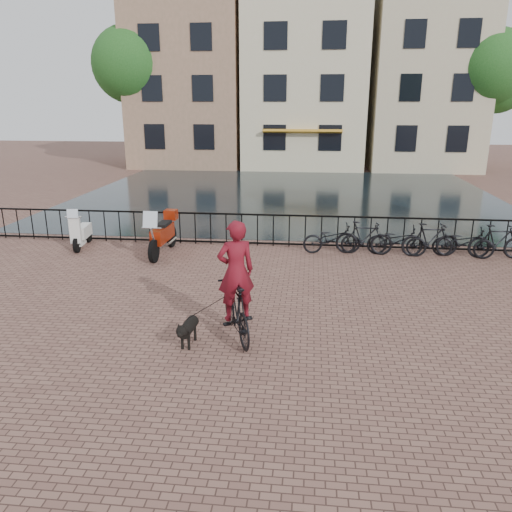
# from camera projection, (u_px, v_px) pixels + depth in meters

# --- Properties ---
(ground) EXTENTS (100.00, 100.00, 0.00)m
(ground) POSITION_uv_depth(u_px,v_px,m) (236.00, 379.00, 8.20)
(ground) COLOR brown
(ground) RESTS_ON ground
(canal_water) EXTENTS (20.00, 20.00, 0.00)m
(canal_water) POSITION_uv_depth(u_px,v_px,m) (287.00, 194.00, 24.63)
(canal_water) COLOR black
(canal_water) RESTS_ON ground
(railing) EXTENTS (20.00, 0.05, 1.02)m
(railing) POSITION_uv_depth(u_px,v_px,m) (273.00, 230.00, 15.65)
(railing) COLOR black
(railing) RESTS_ON ground
(canal_house_left) EXTENTS (7.50, 9.00, 12.80)m
(canal_house_left) POSITION_uv_depth(u_px,v_px,m) (193.00, 72.00, 35.58)
(canal_house_left) COLOR #886B4F
(canal_house_left) RESTS_ON ground
(canal_house_mid) EXTENTS (8.00, 9.50, 11.80)m
(canal_house_mid) POSITION_uv_depth(u_px,v_px,m) (305.00, 79.00, 34.90)
(canal_house_mid) COLOR beige
(canal_house_mid) RESTS_ON ground
(canal_house_right) EXTENTS (7.00, 9.00, 13.30)m
(canal_house_right) POSITION_uv_depth(u_px,v_px,m) (423.00, 67.00, 33.85)
(canal_house_right) COLOR #BFAD8E
(canal_house_right) RESTS_ON ground
(tree_far_left) EXTENTS (5.04, 5.04, 9.27)m
(tree_far_left) POSITION_uv_depth(u_px,v_px,m) (130.00, 65.00, 33.00)
(tree_far_left) COLOR black
(tree_far_left) RESTS_ON ground
(tree_far_right) EXTENTS (4.76, 4.76, 8.76)m
(tree_far_right) POSITION_uv_depth(u_px,v_px,m) (492.00, 68.00, 30.72)
(tree_far_right) COLOR black
(tree_far_right) RESTS_ON ground
(cyclist) EXTENTS (1.26, 2.04, 2.70)m
(cyclist) POSITION_uv_depth(u_px,v_px,m) (236.00, 287.00, 9.38)
(cyclist) COLOR black
(cyclist) RESTS_ON ground
(dog) EXTENTS (0.34, 0.86, 0.57)m
(dog) POSITION_uv_depth(u_px,v_px,m) (188.00, 331.00, 9.29)
(dog) COLOR black
(dog) RESTS_ON ground
(motorcycle) EXTENTS (0.59, 2.16, 1.53)m
(motorcycle) POSITION_uv_depth(u_px,v_px,m) (162.00, 229.00, 14.73)
(motorcycle) COLOR #9C230B
(motorcycle) RESTS_ON ground
(scooter) EXTENTS (0.63, 1.53, 1.38)m
(scooter) POSITION_uv_depth(u_px,v_px,m) (81.00, 226.00, 15.46)
(scooter) COLOR silver
(scooter) RESTS_ON ground
(parked_bike_0) EXTENTS (1.77, 0.79, 0.90)m
(parked_bike_0) POSITION_uv_depth(u_px,v_px,m) (332.00, 239.00, 14.91)
(parked_bike_0) COLOR black
(parked_bike_0) RESTS_ON ground
(parked_bike_1) EXTENTS (1.69, 0.58, 1.00)m
(parked_bike_1) POSITION_uv_depth(u_px,v_px,m) (364.00, 238.00, 14.79)
(parked_bike_1) COLOR black
(parked_bike_1) RESTS_ON ground
(parked_bike_2) EXTENTS (1.77, 0.77, 0.90)m
(parked_bike_2) POSITION_uv_depth(u_px,v_px,m) (397.00, 241.00, 14.71)
(parked_bike_2) COLOR black
(parked_bike_2) RESTS_ON ground
(parked_bike_3) EXTENTS (1.71, 0.67, 1.00)m
(parked_bike_3) POSITION_uv_depth(u_px,v_px,m) (430.00, 240.00, 14.60)
(parked_bike_3) COLOR black
(parked_bike_3) RESTS_ON ground
(parked_bike_4) EXTENTS (1.79, 0.86, 0.90)m
(parked_bike_4) POSITION_uv_depth(u_px,v_px,m) (463.00, 242.00, 14.51)
(parked_bike_4) COLOR black
(parked_bike_4) RESTS_ON ground
(parked_bike_5) EXTENTS (1.68, 0.54, 1.00)m
(parked_bike_5) POSITION_uv_depth(u_px,v_px,m) (498.00, 242.00, 14.40)
(parked_bike_5) COLOR black
(parked_bike_5) RESTS_ON ground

